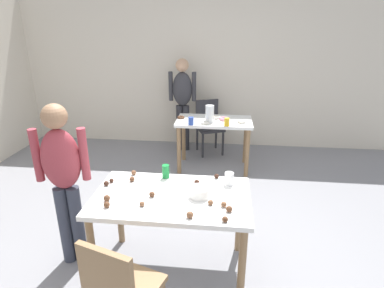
% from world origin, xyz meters
% --- Properties ---
extents(ground_plane, '(6.40, 6.40, 0.00)m').
position_xyz_m(ground_plane, '(0.00, 0.00, 0.00)').
color(ground_plane, gray).
extents(wall_back, '(6.40, 0.10, 2.60)m').
position_xyz_m(wall_back, '(0.00, 3.20, 1.30)').
color(wall_back, beige).
rests_on(wall_back, ground_plane).
extents(dining_table_near, '(1.28, 0.77, 0.75)m').
position_xyz_m(dining_table_near, '(-0.06, -0.07, 0.65)').
color(dining_table_near, white).
rests_on(dining_table_near, ground_plane).
extents(dining_table_far, '(1.08, 0.61, 0.75)m').
position_xyz_m(dining_table_far, '(0.19, 2.12, 0.63)').
color(dining_table_far, white).
rests_on(dining_table_far, ground_plane).
extents(chair_far_table, '(0.52, 0.52, 0.87)m').
position_xyz_m(chair_far_table, '(0.07, 2.78, 0.50)').
color(chair_far_table, '#2D2D33').
rests_on(chair_far_table, ground_plane).
extents(person_girl_near, '(0.46, 0.25, 1.48)m').
position_xyz_m(person_girl_near, '(-0.98, -0.04, 0.89)').
color(person_girl_near, '#383D4C').
rests_on(person_girl_near, ground_plane).
extents(person_adult_far, '(0.45, 0.21, 1.54)m').
position_xyz_m(person_adult_far, '(-0.37, 2.80, 0.92)').
color(person_adult_far, '#28282D').
rests_on(person_adult_far, ground_plane).
extents(mixing_bowl, '(0.17, 0.17, 0.08)m').
position_xyz_m(mixing_bowl, '(0.17, -0.06, 0.79)').
color(mixing_bowl, white).
rests_on(mixing_bowl, dining_table_near).
extents(soda_can, '(0.07, 0.07, 0.12)m').
position_xyz_m(soda_can, '(-0.17, 0.24, 0.81)').
color(soda_can, '#198438').
rests_on(soda_can, dining_table_near).
extents(fork_near, '(0.17, 0.02, 0.01)m').
position_xyz_m(fork_near, '(-0.03, 0.03, 0.75)').
color(fork_near, silver).
rests_on(fork_near, dining_table_near).
extents(cup_near_0, '(0.08, 0.08, 0.11)m').
position_xyz_m(cup_near_0, '(0.40, 0.17, 0.81)').
color(cup_near_0, white).
rests_on(cup_near_0, dining_table_near).
extents(cake_ball_0, '(0.05, 0.05, 0.05)m').
position_xyz_m(cake_ball_0, '(-0.52, -0.30, 0.77)').
color(cake_ball_0, brown).
rests_on(cake_ball_0, dining_table_near).
extents(cake_ball_1, '(0.05, 0.05, 0.05)m').
position_xyz_m(cake_ball_1, '(-0.21, -0.11, 0.77)').
color(cake_ball_1, brown).
rests_on(cake_ball_1, dining_table_near).
extents(cake_ball_2, '(0.05, 0.05, 0.05)m').
position_xyz_m(cake_ball_2, '(-0.45, 0.13, 0.77)').
color(cake_ball_2, brown).
rests_on(cake_ball_2, dining_table_near).
extents(cake_ball_3, '(0.05, 0.05, 0.05)m').
position_xyz_m(cake_ball_3, '(0.41, -0.26, 0.77)').
color(cake_ball_3, brown).
rests_on(cake_ball_3, dining_table_near).
extents(cake_ball_4, '(0.04, 0.04, 0.04)m').
position_xyz_m(cake_ball_4, '(-0.62, 0.09, 0.77)').
color(cake_ball_4, '#3D2319').
rests_on(cake_ball_4, dining_table_near).
extents(cake_ball_5, '(0.05, 0.05, 0.05)m').
position_xyz_m(cake_ball_5, '(-0.55, -0.21, 0.78)').
color(cake_ball_5, brown).
rests_on(cake_ball_5, dining_table_near).
extents(cake_ball_6, '(0.04, 0.04, 0.04)m').
position_xyz_m(cake_ball_6, '(-0.65, 0.03, 0.77)').
color(cake_ball_6, '#3D2319').
rests_on(cake_ball_6, dining_table_near).
extents(cake_ball_7, '(0.05, 0.05, 0.05)m').
position_xyz_m(cake_ball_7, '(0.13, 0.13, 0.77)').
color(cake_ball_7, '#3D2319').
rests_on(cake_ball_7, dining_table_near).
extents(cake_ball_8, '(0.05, 0.05, 0.05)m').
position_xyz_m(cake_ball_8, '(0.12, -0.37, 0.78)').
color(cake_ball_8, brown).
rests_on(cake_ball_8, dining_table_near).
extents(cake_ball_9, '(0.04, 0.04, 0.04)m').
position_xyz_m(cake_ball_9, '(0.29, 0.28, 0.77)').
color(cake_ball_9, '#3D2319').
rests_on(cake_ball_9, dining_table_near).
extents(cake_ball_10, '(0.04, 0.04, 0.04)m').
position_xyz_m(cake_ball_10, '(0.36, -0.20, 0.77)').
color(cake_ball_10, brown).
rests_on(cake_ball_10, dining_table_near).
extents(cake_ball_11, '(0.05, 0.05, 0.05)m').
position_xyz_m(cake_ball_11, '(-0.47, 0.26, 0.77)').
color(cake_ball_11, brown).
rests_on(cake_ball_11, dining_table_near).
extents(cake_ball_12, '(0.04, 0.04, 0.04)m').
position_xyz_m(cake_ball_12, '(0.26, -0.18, 0.77)').
color(cake_ball_12, brown).
rests_on(cake_ball_12, dining_table_near).
extents(cake_ball_13, '(0.04, 0.04, 0.04)m').
position_xyz_m(cake_ball_13, '(-0.26, -0.26, 0.77)').
color(cake_ball_13, brown).
rests_on(cake_ball_13, dining_table_near).
extents(cake_ball_14, '(0.04, 0.04, 0.04)m').
position_xyz_m(cake_ball_14, '(0.38, -0.39, 0.77)').
color(cake_ball_14, brown).
rests_on(cake_ball_14, dining_table_near).
extents(pitcher_far, '(0.12, 0.12, 0.24)m').
position_xyz_m(pitcher_far, '(0.13, 2.01, 0.87)').
color(pitcher_far, white).
rests_on(pitcher_far, dining_table_far).
extents(cup_far_0, '(0.07, 0.07, 0.11)m').
position_xyz_m(cup_far_0, '(-0.12, 1.86, 0.80)').
color(cup_far_0, '#3351B2').
rests_on(cup_far_0, dining_table_far).
extents(cup_far_1, '(0.07, 0.07, 0.11)m').
position_xyz_m(cup_far_1, '(0.37, 1.86, 0.80)').
color(cup_far_1, yellow).
rests_on(cup_far_1, dining_table_far).
extents(donut_far_0, '(0.11, 0.11, 0.03)m').
position_xyz_m(donut_far_0, '(0.58, 2.02, 0.77)').
color(donut_far_0, white).
rests_on(donut_far_0, dining_table_far).
extents(donut_far_1, '(0.12, 0.12, 0.03)m').
position_xyz_m(donut_far_1, '(0.07, 1.91, 0.77)').
color(donut_far_1, white).
rests_on(donut_far_1, dining_table_far).
extents(donut_far_2, '(0.14, 0.14, 0.04)m').
position_xyz_m(donut_far_2, '(0.33, 2.12, 0.77)').
color(donut_far_2, pink).
rests_on(donut_far_2, dining_table_far).
extents(donut_far_3, '(0.11, 0.11, 0.03)m').
position_xyz_m(donut_far_3, '(-0.30, 2.15, 0.77)').
color(donut_far_3, brown).
rests_on(donut_far_3, dining_table_far).
extents(donut_far_4, '(0.12, 0.12, 0.04)m').
position_xyz_m(donut_far_4, '(0.22, 2.20, 0.77)').
color(donut_far_4, white).
rests_on(donut_far_4, dining_table_far).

